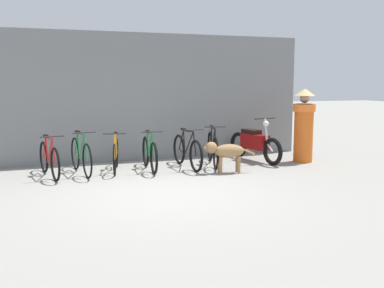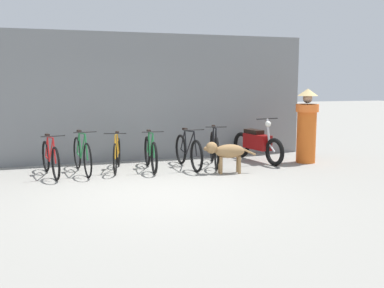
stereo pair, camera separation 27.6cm
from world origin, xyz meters
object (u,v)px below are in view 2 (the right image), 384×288
bicycle_4 (188,152)px  person_in_robes (307,125)px  motorcycle (257,143)px  bicycle_5 (214,149)px  stray_dog (226,151)px  bicycle_1 (82,155)px  bicycle_0 (50,159)px  bicycle_3 (151,153)px  bicycle_2 (117,154)px

bicycle_4 → person_in_robes: 2.90m
person_in_robes → motorcycle: bearing=-39.0°
bicycle_5 → stray_dog: 0.92m
bicycle_1 → motorcycle: bearing=84.5°
bicycle_0 → bicycle_4: (2.91, -0.04, 0.01)m
bicycle_1 → bicycle_4: (2.28, -0.14, -0.01)m
bicycle_1 → bicycle_4: bearing=79.1°
bicycle_3 → bicycle_1: bearing=-89.3°
bicycle_0 → bicycle_1: 0.64m
bicycle_3 → bicycle_4: (0.84, -0.06, 0.01)m
bicycle_0 → person_in_robes: (5.75, -0.25, 0.54)m
bicycle_5 → motorcycle: bearing=113.8°
bicycle_5 → stray_dog: bearing=9.8°
bicycle_3 → motorcycle: size_ratio=0.84×
bicycle_1 → stray_dog: 2.99m
bicycle_5 → stray_dog: size_ratio=1.57×
bicycle_4 → motorcycle: size_ratio=0.88×
bicycle_3 → bicycle_5: (1.49, 0.04, 0.02)m
bicycle_4 → motorcycle: motorcycle is taller
bicycle_4 → bicycle_0: bearing=-92.9°
bicycle_3 → motorcycle: 2.66m
bicycle_4 → bicycle_5: bearing=96.4°
motorcycle → stray_dog: size_ratio=1.77×
bicycle_1 → motorcycle: size_ratio=0.89×
bicycle_3 → motorcycle: (2.65, 0.21, 0.08)m
bicycle_5 → bicycle_2: bearing=-77.3°
bicycle_3 → bicycle_4: bicycle_4 is taller
bicycle_0 → bicycle_3: size_ratio=0.99×
bicycle_4 → bicycle_5: size_ratio=0.99×
bicycle_4 → motorcycle: 1.83m
bicycle_3 → person_in_robes: bearing=89.7°
bicycle_2 → motorcycle: size_ratio=0.81×
stray_dog → person_in_robes: size_ratio=0.64×
bicycle_4 → stray_dog: bearing=32.5°
bicycle_0 → bicycle_2: 1.37m
person_in_robes → bicycle_2: bearing=-19.3°
person_in_robes → bicycle_1: bearing=-17.9°
motorcycle → bicycle_1: bearing=-98.1°
bicycle_3 → person_in_robes: person_in_robes is taller
bicycle_2 → person_in_robes: 4.43m
bicycle_2 → motorcycle: bearing=104.1°
bicycle_0 → stray_dog: bearing=65.6°
stray_dog → bicycle_3: bearing=-21.6°
bicycle_2 → bicycle_4: bearing=95.6°
bicycle_2 → bicycle_3: bicycle_3 is taller
bicycle_3 → bicycle_4: bearing=89.8°
bicycle_3 → stray_dog: 1.65m
bicycle_2 → bicycle_3: size_ratio=0.97×
bicycle_0 → bicycle_2: size_ratio=1.02×
bicycle_2 → motorcycle: motorcycle is taller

